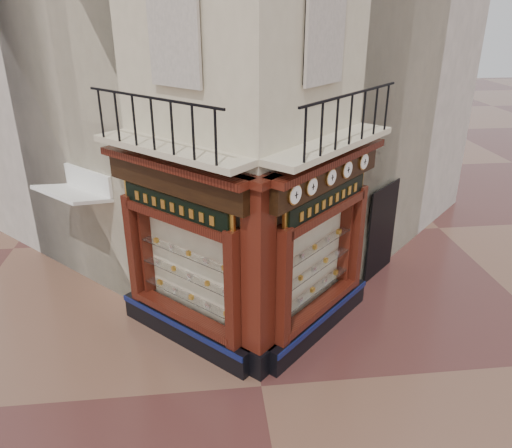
{
  "coord_description": "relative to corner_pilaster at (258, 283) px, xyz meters",
  "views": [
    {
      "loc": [
        -0.91,
        -7.26,
        6.57
      ],
      "look_at": [
        0.12,
        2.0,
        2.45
      ],
      "focal_mm": 35.0,
      "sensor_mm": 36.0,
      "label": 1
    }
  ],
  "objects": [
    {
      "name": "ground",
      "position": [
        0.0,
        -0.5,
        -1.95
      ],
      "size": [
        80.0,
        80.0,
        0.0
      ],
      "primitive_type": "plane",
      "color": "#4C2623",
      "rests_on": "ground"
    },
    {
      "name": "neighbour_left",
      "position": [
        -2.47,
        8.13,
        3.55
      ],
      "size": [
        11.31,
        11.31,
        11.0
      ],
      "primitive_type": "cube",
      "rotation": [
        0.0,
        0.0,
        0.79
      ],
      "color": "beige",
      "rests_on": "ground"
    },
    {
      "name": "signboard_right",
      "position": [
        1.46,
        1.01,
        1.15
      ],
      "size": [
        2.08,
        2.08,
        0.56
      ],
      "rotation": [
        0.0,
        0.0,
        0.79
      ],
      "color": "gold",
      "rests_on": "ground"
    },
    {
      "name": "shopfront_right",
      "position": [
        1.41,
        1.07,
        0.03
      ],
      "size": [
        2.86,
        2.86,
        3.98
      ],
      "rotation": [
        0.0,
        0.0,
        0.79
      ],
      "color": "black",
      "rests_on": "ground"
    },
    {
      "name": "clock_a",
      "position": [
        0.62,
        0.01,
        1.67
      ],
      "size": [
        0.3,
        0.3,
        0.37
      ],
      "rotation": [
        0.0,
        0.0,
        0.79
      ],
      "color": "#B1853B",
      "rests_on": "ground"
    },
    {
      "name": "clock_d",
      "position": [
        1.88,
        1.28,
        1.67
      ],
      "size": [
        0.29,
        0.29,
        0.36
      ],
      "rotation": [
        0.0,
        0.0,
        0.79
      ],
      "color": "#B1853B",
      "rests_on": "ground"
    },
    {
      "name": "awning",
      "position": [
        -3.86,
        3.16,
        -1.95
      ],
      "size": [
        1.93,
        1.93,
        0.3
      ],
      "primitive_type": null,
      "rotation": [
        0.22,
        0.0,
        2.36
      ],
      "color": "white",
      "rests_on": "ground"
    },
    {
      "name": "neighbour_right",
      "position": [
        2.47,
        8.13,
        3.55
      ],
      "size": [
        11.31,
        11.31,
        11.0
      ],
      "primitive_type": "cube",
      "rotation": [
        0.0,
        0.0,
        0.79
      ],
      "color": "beige",
      "rests_on": "ground"
    },
    {
      "name": "clock_e",
      "position": [
        2.37,
        1.76,
        1.67
      ],
      "size": [
        0.29,
        0.29,
        0.36
      ],
      "rotation": [
        0.0,
        0.0,
        0.79
      ],
      "color": "#B1853B",
      "rests_on": "ground"
    },
    {
      "name": "balcony",
      "position": [
        0.0,
        0.99,
        2.27
      ],
      "size": [
        5.94,
        2.97,
        1.03
      ],
      "color": "beige",
      "rests_on": "ground"
    },
    {
      "name": "corner_pilaster",
      "position": [
        0.0,
        0.0,
        0.0
      ],
      "size": [
        0.85,
        0.85,
        3.98
      ],
      "rotation": [
        0.0,
        0.0,
        0.79
      ],
      "color": "black",
      "rests_on": "ground"
    },
    {
      "name": "main_building",
      "position": [
        0.0,
        5.66,
        4.05
      ],
      "size": [
        11.31,
        11.31,
        12.0
      ],
      "primitive_type": "cube",
      "rotation": [
        0.0,
        0.0,
        0.79
      ],
      "color": "beige",
      "rests_on": "ground"
    },
    {
      "name": "clock_c",
      "position": [
        1.45,
        0.85,
        1.67
      ],
      "size": [
        0.27,
        0.27,
        0.34
      ],
      "rotation": [
        0.0,
        0.0,
        0.79
      ],
      "color": "#B1853B",
      "rests_on": "ground"
    },
    {
      "name": "shopfront_left",
      "position": [
        -1.41,
        1.07,
        0.03
      ],
      "size": [
        2.86,
        2.86,
        3.98
      ],
      "rotation": [
        0.0,
        0.0,
        2.36
      ],
      "color": "black",
      "rests_on": "ground"
    },
    {
      "name": "signboard_left",
      "position": [
        -1.46,
        1.01,
        1.15
      ],
      "size": [
        2.12,
        2.12,
        0.57
      ],
      "rotation": [
        0.0,
        0.0,
        2.36
      ],
      "color": "gold",
      "rests_on": "ground"
    },
    {
      "name": "clock_b",
      "position": [
        0.99,
        0.38,
        1.67
      ],
      "size": [
        0.28,
        0.28,
        0.34
      ],
      "rotation": [
        0.0,
        0.0,
        0.79
      ],
      "color": "#B1853B",
      "rests_on": "ground"
    }
  ]
}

